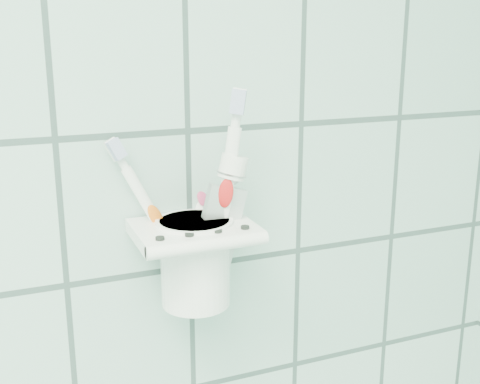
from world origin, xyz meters
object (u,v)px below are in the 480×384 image
object	(u,v)px
toothbrush_pink	(194,206)
toothbrush_orange	(212,194)
cup	(195,258)
holder_bracket	(193,232)
toothpaste_tube	(203,216)
toothbrush_blue	(200,198)

from	to	relation	value
toothbrush_pink	toothbrush_orange	bearing A→B (deg)	-63.02
cup	toothbrush_orange	distance (m)	0.07
holder_bracket	toothbrush_orange	distance (m)	0.04
holder_bracket	toothpaste_tube	xyz separation A→B (m)	(0.01, 0.00, 0.01)
holder_bracket	cup	world-z (taller)	same
cup	toothpaste_tube	bearing A→B (deg)	-8.60
toothbrush_blue	toothpaste_tube	bearing A→B (deg)	-110.41
cup	toothbrush_blue	size ratio (longest dim) A/B	0.46
holder_bracket	cup	bearing A→B (deg)	54.24
cup	toothpaste_tube	xyz separation A→B (m)	(0.01, -0.00, 0.05)
toothbrush_blue	toothbrush_orange	bearing A→B (deg)	-71.92
holder_bracket	toothbrush_pink	bearing A→B (deg)	67.41
toothbrush_pink	cup	bearing A→B (deg)	-125.48
cup	toothbrush_orange	bearing A→B (deg)	-1.56
toothbrush_pink	toothbrush_orange	world-z (taller)	toothbrush_orange
cup	toothbrush_blue	bearing A→B (deg)	51.73
holder_bracket	toothpaste_tube	size ratio (longest dim) A/B	0.75
holder_bracket	toothbrush_pink	size ratio (longest dim) A/B	0.66
cup	toothpaste_tube	world-z (taller)	toothpaste_tube
cup	toothpaste_tube	size ratio (longest dim) A/B	0.58
toothbrush_pink	toothbrush_blue	size ratio (longest dim) A/B	0.91
holder_bracket	toothbrush_orange	size ratio (longest dim) A/B	0.55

